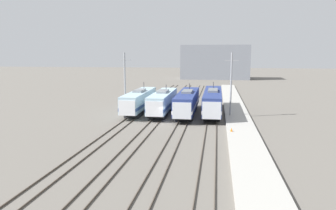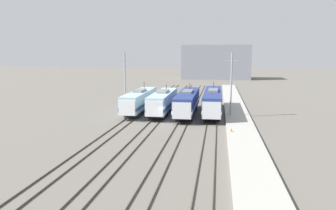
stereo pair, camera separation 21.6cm
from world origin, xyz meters
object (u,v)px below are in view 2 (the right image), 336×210
at_px(locomotive_center_right, 187,103).
at_px(locomotive_far_right, 213,102).
at_px(locomotive_far_left, 139,101).
at_px(locomotive_center_left, 163,102).
at_px(catenary_tower_left, 125,82).
at_px(catenary_tower_right, 231,84).
at_px(traffic_cone, 231,130).

relative_size(locomotive_center_right, locomotive_far_right, 0.92).
bearing_deg(locomotive_far_right, locomotive_center_right, -162.86).
distance_m(locomotive_far_left, locomotive_center_right, 8.66).
bearing_deg(locomotive_center_left, locomotive_center_right, -5.41).
xyz_separation_m(locomotive_center_left, catenary_tower_left, (-6.34, -1.21, 3.46)).
bearing_deg(catenary_tower_right, locomotive_far_left, 174.26).
relative_size(locomotive_center_left, locomotive_center_right, 0.91).
relative_size(locomotive_far_left, locomotive_far_right, 0.85).
xyz_separation_m(locomotive_far_left, catenary_tower_left, (-2.02, -1.60, 3.45)).
bearing_deg(catenary_tower_left, traffic_cone, -34.02).
height_order(locomotive_center_right, catenary_tower_left, catenary_tower_left).
height_order(locomotive_far_left, locomotive_center_right, locomotive_far_left).
distance_m(locomotive_center_left, traffic_cone, 17.40).
bearing_deg(locomotive_far_right, catenary_tower_left, -171.89).
distance_m(locomotive_far_right, catenary_tower_left, 15.48).
bearing_deg(catenary_tower_left, locomotive_center_left, 10.80).
bearing_deg(locomotive_center_left, locomotive_far_left, 174.86).
xyz_separation_m(locomotive_far_left, catenary_tower_right, (15.89, -1.60, 3.45)).
bearing_deg(locomotive_center_right, locomotive_center_left, 174.59).
xyz_separation_m(catenary_tower_right, traffic_cone, (-0.26, -11.92, -4.95)).
height_order(locomotive_far_right, catenary_tower_left, catenary_tower_left).
bearing_deg(locomotive_far_left, locomotive_far_right, 2.37).
bearing_deg(locomotive_far_left, locomotive_center_right, -5.27).
bearing_deg(locomotive_center_right, catenary_tower_right, -6.29).
bearing_deg(locomotive_far_right, traffic_cone, -79.15).
bearing_deg(traffic_cone, locomotive_far_right, 100.85).
xyz_separation_m(locomotive_far_left, traffic_cone, (15.63, -13.52, -1.50)).
relative_size(locomotive_far_right, catenary_tower_left, 1.85).
relative_size(catenary_tower_right, traffic_cone, 21.91).
height_order(locomotive_center_right, traffic_cone, locomotive_center_right).
height_order(locomotive_center_left, locomotive_far_right, locomotive_far_right).
bearing_deg(locomotive_far_left, traffic_cone, -40.84).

